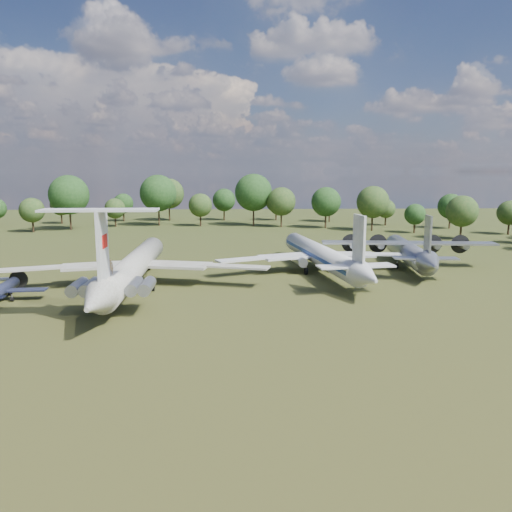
{
  "coord_description": "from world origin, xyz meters",
  "views": [
    {
      "loc": [
        8.67,
        -72.2,
        16.49
      ],
      "look_at": [
        11.52,
        -4.55,
        5.0
      ],
      "focal_mm": 35.0,
      "sensor_mm": 36.0,
      "label": 1
    }
  ],
  "objects_px": {
    "tu104_jet": "(320,259)",
    "person_on_il62": "(110,266)",
    "il62_airliner": "(134,271)",
    "small_prop_west": "(1,293)",
    "an12_transport": "(409,255)"
  },
  "relations": [
    {
      "from": "il62_airliner",
      "to": "small_prop_west",
      "type": "bearing_deg",
      "value": -157.64
    },
    {
      "from": "small_prop_west",
      "to": "person_on_il62",
      "type": "relative_size",
      "value": 8.76
    },
    {
      "from": "tu104_jet",
      "to": "small_prop_west",
      "type": "bearing_deg",
      "value": -167.72
    },
    {
      "from": "tu104_jet",
      "to": "small_prop_west",
      "type": "distance_m",
      "value": 47.17
    },
    {
      "from": "tu104_jet",
      "to": "person_on_il62",
      "type": "xyz_separation_m",
      "value": [
        -28.25,
        -23.76,
        3.49
      ]
    },
    {
      "from": "tu104_jet",
      "to": "small_prop_west",
      "type": "relative_size",
      "value": 3.08
    },
    {
      "from": "an12_transport",
      "to": "il62_airliner",
      "type": "bearing_deg",
      "value": -157.15
    },
    {
      "from": "tu104_jet",
      "to": "person_on_il62",
      "type": "height_order",
      "value": "person_on_il62"
    },
    {
      "from": "an12_transport",
      "to": "person_on_il62",
      "type": "bearing_deg",
      "value": -142.33
    },
    {
      "from": "il62_airliner",
      "to": "tu104_jet",
      "type": "distance_m",
      "value": 30.12
    },
    {
      "from": "il62_airliner",
      "to": "tu104_jet",
      "type": "relative_size",
      "value": 1.09
    },
    {
      "from": "small_prop_west",
      "to": "an12_transport",
      "type": "bearing_deg",
      "value": 14.16
    },
    {
      "from": "tu104_jet",
      "to": "person_on_il62",
      "type": "bearing_deg",
      "value": -148.3
    },
    {
      "from": "an12_transport",
      "to": "person_on_il62",
      "type": "height_order",
      "value": "person_on_il62"
    },
    {
      "from": "il62_airliner",
      "to": "small_prop_west",
      "type": "distance_m",
      "value": 17.12
    }
  ]
}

